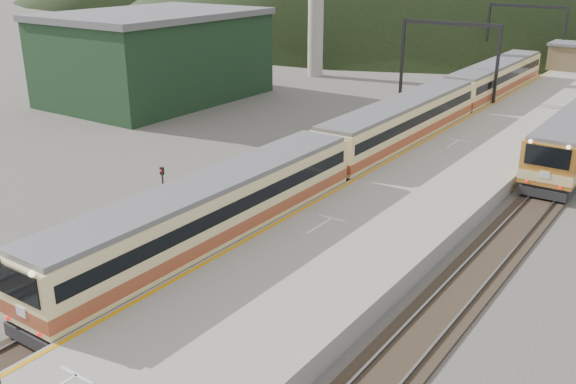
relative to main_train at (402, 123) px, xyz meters
The scene contains 10 objects.
track_main 2.11m from the main_train, 90.00° to the left, with size 2.60×200.00×0.23m.
track_far 5.43m from the main_train, behind, with size 2.60×200.00×0.23m.
track_second 11.69m from the main_train, ahead, with size 2.60×200.00×0.23m.
platform 6.01m from the main_train, 14.63° to the right, with size 8.00×100.00×1.00m, color gray.
gantry_near 16.17m from the main_train, 100.39° to the left, with size 9.55×0.25×8.00m.
gantry_far 40.79m from the main_train, 94.02° to the left, with size 9.55×0.25×8.00m.
warehouse 28.20m from the main_train, behind, with size 14.50×20.50×8.60m.
main_train is the anchor object (origin of this frame).
short_signal_b 14.54m from the main_train, 98.13° to the right, with size 0.26×0.21×2.27m.
short_signal_c 19.18m from the main_train, 110.22° to the right, with size 0.26×0.21×2.27m.
Camera 1 is at (19.38, -3.16, 13.83)m, focal length 40.00 mm.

